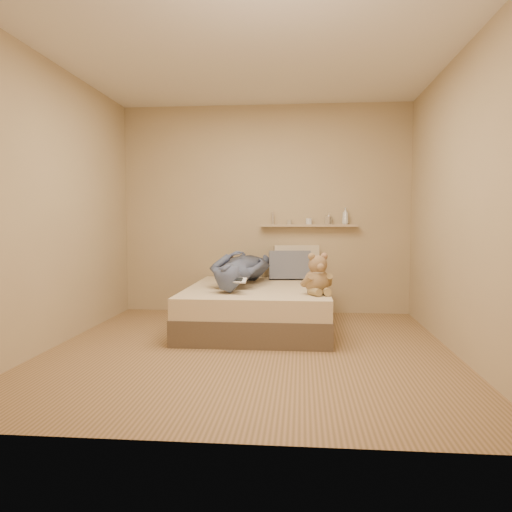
# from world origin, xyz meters

# --- Properties ---
(room) EXTENTS (3.80, 3.80, 3.80)m
(room) POSITION_xyz_m (0.00, 0.00, 1.30)
(room) COLOR #A07852
(room) RESTS_ON ground
(bed) EXTENTS (1.50, 1.90, 0.45)m
(bed) POSITION_xyz_m (0.00, 0.93, 0.22)
(bed) COLOR brown
(bed) RESTS_ON floor
(game_console) EXTENTS (0.17, 0.10, 0.05)m
(game_console) POSITION_xyz_m (-0.14, 0.33, 0.59)
(game_console) COLOR silver
(game_console) RESTS_ON bed
(teddy_bear) EXTENTS (0.32, 0.33, 0.40)m
(teddy_bear) POSITION_xyz_m (0.62, 0.41, 0.62)
(teddy_bear) COLOR #8C6B4D
(teddy_bear) RESTS_ON bed
(dark_plush) EXTENTS (0.18, 0.18, 0.28)m
(dark_plush) POSITION_xyz_m (-0.41, 1.57, 0.57)
(dark_plush) COLOR black
(dark_plush) RESTS_ON bed
(pillow_cream) EXTENTS (0.58, 0.30, 0.42)m
(pillow_cream) POSITION_xyz_m (0.40, 1.76, 0.65)
(pillow_cream) COLOR beige
(pillow_cream) RESTS_ON bed
(pillow_grey) EXTENTS (0.52, 0.26, 0.36)m
(pillow_grey) POSITION_xyz_m (0.32, 1.62, 0.62)
(pillow_grey) COLOR slate
(pillow_grey) RESTS_ON bed
(person) EXTENTS (0.71, 1.63, 0.38)m
(person) POSITION_xyz_m (-0.21, 1.08, 0.64)
(person) COLOR #43506A
(person) RESTS_ON bed
(wall_shelf) EXTENTS (1.20, 0.12, 0.03)m
(wall_shelf) POSITION_xyz_m (0.55, 1.84, 1.10)
(wall_shelf) COLOR tan
(wall_shelf) RESTS_ON wall_back
(shelf_bottles) EXTENTS (0.96, 0.11, 0.21)m
(shelf_bottles) POSITION_xyz_m (0.77, 1.84, 1.19)
(shelf_bottles) COLOR silver
(shelf_bottles) RESTS_ON wall_shelf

